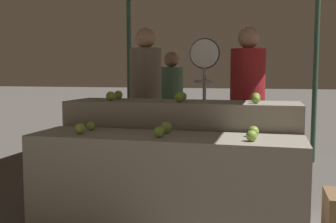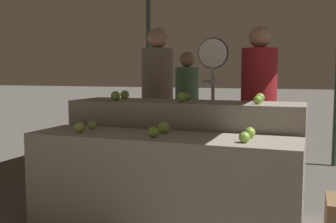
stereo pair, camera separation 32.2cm
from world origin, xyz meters
The scene contains 18 objects.
display_counter_front centered at (0.00, 0.00, 0.40)m, with size 2.05×0.55×0.80m, color gray.
display_counter_back centered at (0.00, 0.60, 0.51)m, with size 2.05×0.55×1.01m, color gray.
apple_front_0 centered at (-0.63, -0.10, 0.84)m, with size 0.08×0.08×0.08m, color #8EB247.
apple_front_1 centered at (-0.01, -0.11, 0.84)m, with size 0.08×0.08×0.08m, color #7AA338.
apple_front_2 centered at (0.65, -0.10, 0.83)m, with size 0.08×0.08×0.08m, color #84AD3D.
apple_front_3 centered at (-0.64, 0.10, 0.83)m, with size 0.07×0.07×0.07m, color #8EB247.
apple_front_4 centered at (-0.01, 0.10, 0.84)m, with size 0.09×0.09×0.09m, color #8EB247.
apple_front_5 centered at (0.65, 0.11, 0.84)m, with size 0.08×0.08×0.08m, color #84AD3D.
apple_back_0 centered at (-0.64, 0.50, 1.05)m, with size 0.09×0.09×0.09m, color #84AD3D.
apple_back_1 centered at (0.01, 0.49, 1.06)m, with size 0.09×0.09×0.09m, color #7AA338.
apple_back_2 centered at (0.65, 0.49, 1.05)m, with size 0.07×0.07×0.07m, color #7AA338.
apple_back_3 centered at (-0.64, 0.71, 1.05)m, with size 0.08×0.08×0.08m, color #8EB247.
apple_back_4 centered at (-0.01, 0.71, 1.05)m, with size 0.07×0.07×0.07m, color #8EB247.
apple_back_5 centered at (0.64, 0.70, 1.05)m, with size 0.08×0.08×0.08m, color #7AA338.
produce_scale centered at (0.11, 1.21, 1.19)m, with size 0.31×0.20×1.62m.
person_vendor_at_scale centered at (0.53, 1.53, 1.01)m, with size 0.50×0.50×1.75m.
person_customer_left centered at (-0.63, 1.53, 1.03)m, with size 0.38×0.38×1.78m.
person_customer_right centered at (-0.51, 2.31, 0.89)m, with size 0.43×0.43×1.54m.
Camera 2 is at (1.06, -2.71, 1.26)m, focal length 42.00 mm.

